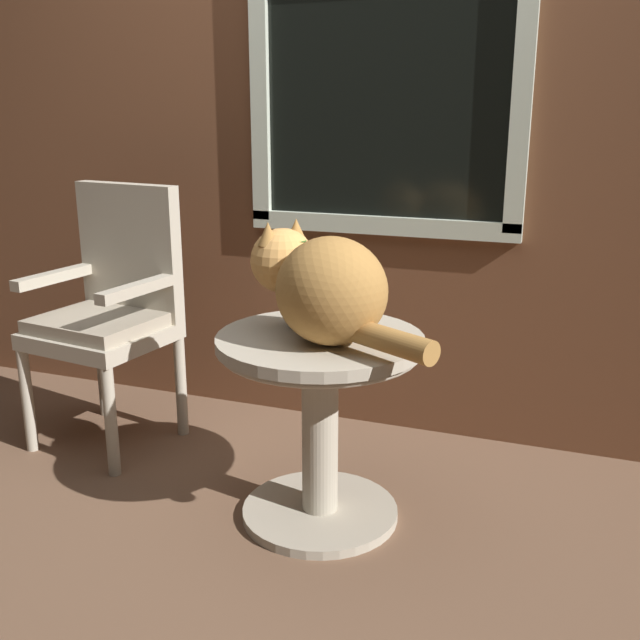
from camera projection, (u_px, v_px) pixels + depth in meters
The scene contains 6 objects.
ground_plane at pixel (252, 517), 2.39m from camera, with size 6.00×6.00×0.00m, color brown.
back_wall at pixel (345, 100), 2.81m from camera, with size 4.00×0.07×2.60m.
wicker_side_table at pixel (320, 396), 2.28m from camera, with size 0.63×0.63×0.61m.
wicker_chair at pixel (112, 304), 2.84m from camera, with size 0.52×0.49×0.99m.
cat at pixel (323, 286), 2.14m from camera, with size 0.65×0.43×0.34m.
pewter_vase_with_ivy at pixel (299, 299), 2.30m from camera, with size 0.11×0.11×0.28m.
Camera 1 is at (0.95, -1.91, 1.27)m, focal length 41.56 mm.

